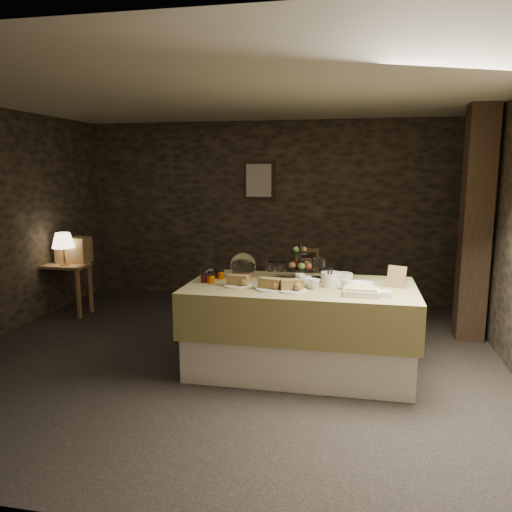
% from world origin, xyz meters
% --- Properties ---
extents(ground_plane, '(5.50, 5.00, 0.01)m').
position_xyz_m(ground_plane, '(0.00, 0.00, 0.00)').
color(ground_plane, black).
rests_on(ground_plane, ground).
extents(room_shell, '(5.52, 5.02, 2.60)m').
position_xyz_m(room_shell, '(0.00, 0.00, 1.56)').
color(room_shell, black).
rests_on(room_shell, ground).
extents(buffet_table, '(2.12, 1.12, 0.84)m').
position_xyz_m(buffet_table, '(0.77, -0.18, 0.48)').
color(buffet_table, white).
rests_on(buffet_table, ground_plane).
extents(console_table, '(0.63, 0.36, 0.67)m').
position_xyz_m(console_table, '(-2.50, 1.08, 0.54)').
color(console_table, olive).
rests_on(console_table, ground_plane).
extents(table_lamp, '(0.28, 0.28, 0.43)m').
position_xyz_m(table_lamp, '(-2.45, 1.03, 1.00)').
color(table_lamp, '#C39244').
rests_on(table_lamp, console_table).
extents(wine_rack, '(0.42, 0.26, 0.34)m').
position_xyz_m(wine_rack, '(-2.45, 1.26, 0.84)').
color(wine_rack, olive).
rests_on(wine_rack, console_table).
extents(chair, '(0.48, 0.47, 0.63)m').
position_xyz_m(chair, '(0.53, 2.21, 0.36)').
color(chair, olive).
rests_on(chair, ground_plane).
extents(timber_column, '(0.30, 0.30, 2.60)m').
position_xyz_m(timber_column, '(2.55, 1.12, 1.30)').
color(timber_column, black).
rests_on(timber_column, ground_plane).
extents(framed_picture, '(0.45, 0.04, 0.55)m').
position_xyz_m(framed_picture, '(-0.15, 2.47, 1.75)').
color(framed_picture, black).
rests_on(framed_picture, room_shell).
extents(plate_stack_a, '(0.19, 0.19, 0.10)m').
position_xyz_m(plate_stack_a, '(1.04, -0.04, 0.89)').
color(plate_stack_a, white).
rests_on(plate_stack_a, buffet_table).
extents(plate_stack_b, '(0.20, 0.20, 0.08)m').
position_xyz_m(plate_stack_b, '(1.14, 0.02, 0.88)').
color(plate_stack_b, white).
rests_on(plate_stack_b, buffet_table).
extents(cutlery_holder, '(0.10, 0.10, 0.12)m').
position_xyz_m(cutlery_holder, '(1.04, -0.23, 0.90)').
color(cutlery_holder, white).
rests_on(cutlery_holder, buffet_table).
extents(cup_a, '(0.15, 0.15, 0.10)m').
position_xyz_m(cup_a, '(0.81, -0.23, 0.89)').
color(cup_a, white).
rests_on(cup_a, buffet_table).
extents(cup_b, '(0.13, 0.13, 0.09)m').
position_xyz_m(cup_b, '(0.91, -0.33, 0.88)').
color(cup_b, white).
rests_on(cup_b, buffet_table).
extents(mug_c, '(0.09, 0.09, 0.09)m').
position_xyz_m(mug_c, '(0.76, -0.15, 0.89)').
color(mug_c, white).
rests_on(mug_c, buffet_table).
extents(mug_d, '(0.08, 0.08, 0.09)m').
position_xyz_m(mug_d, '(1.18, -0.29, 0.88)').
color(mug_d, white).
rests_on(mug_d, buffet_table).
extents(bowl, '(0.26, 0.26, 0.05)m').
position_xyz_m(bowl, '(1.33, -0.21, 0.86)').
color(bowl, white).
rests_on(bowl, buffet_table).
extents(cake_dome, '(0.26, 0.26, 0.26)m').
position_xyz_m(cake_dome, '(0.16, 0.04, 0.94)').
color(cake_dome, olive).
rests_on(cake_dome, buffet_table).
extents(fruit_stand, '(0.25, 0.25, 0.36)m').
position_xyz_m(fruit_stand, '(0.73, 0.10, 0.98)').
color(fruit_stand, black).
rests_on(fruit_stand, buffet_table).
extents(bread_platter_left, '(0.26, 0.26, 0.11)m').
position_xyz_m(bread_platter_left, '(0.20, -0.35, 0.88)').
color(bread_platter_left, white).
rests_on(bread_platter_left, buffet_table).
extents(bread_platter_center, '(0.26, 0.26, 0.11)m').
position_xyz_m(bread_platter_center, '(0.51, -0.42, 0.88)').
color(bread_platter_center, white).
rests_on(bread_platter_center, buffet_table).
extents(bread_platter_right, '(0.26, 0.26, 0.11)m').
position_xyz_m(bread_platter_right, '(0.71, -0.44, 0.88)').
color(bread_platter_right, white).
rests_on(bread_platter_right, buffet_table).
extents(jam_jars, '(0.18, 0.32, 0.07)m').
position_xyz_m(jam_jars, '(-0.09, -0.16, 0.88)').
color(jam_jars, '#500E19').
rests_on(jam_jars, buffet_table).
extents(tart_dish, '(0.30, 0.22, 0.07)m').
position_xyz_m(tart_dish, '(1.32, -0.48, 0.87)').
color(tart_dish, white).
rests_on(tart_dish, buffet_table).
extents(square_dish, '(0.14, 0.14, 0.04)m').
position_xyz_m(square_dish, '(1.49, -0.47, 0.86)').
color(square_dish, white).
rests_on(square_dish, buffet_table).
extents(menu_frame, '(0.18, 0.13, 0.22)m').
position_xyz_m(menu_frame, '(1.63, -0.12, 0.93)').
color(menu_frame, olive).
rests_on(menu_frame, buffet_table).
extents(storage_jar_a, '(0.10, 0.10, 0.16)m').
position_xyz_m(storage_jar_a, '(0.44, 0.09, 0.92)').
color(storage_jar_a, white).
rests_on(storage_jar_a, buffet_table).
extents(storage_jar_b, '(0.09, 0.09, 0.14)m').
position_xyz_m(storage_jar_b, '(0.53, 0.16, 0.91)').
color(storage_jar_b, white).
rests_on(storage_jar_b, buffet_table).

